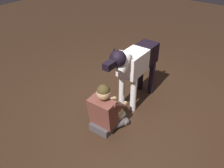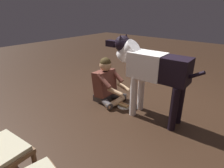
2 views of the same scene
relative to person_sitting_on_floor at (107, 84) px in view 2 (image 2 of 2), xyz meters
The scene contains 4 objects.
ground_plane 0.83m from the person_sitting_on_floor, 167.49° to the right, with size 15.11×15.11×0.00m, color #332015.
person_sitting_on_floor is the anchor object (origin of this frame).
large_dog 0.94m from the person_sitting_on_floor, behind, with size 1.52×0.35×1.22m.
hot_dog_on_plate 0.49m from the person_sitting_on_floor, behind, with size 0.22×0.22×0.06m.
Camera 2 is at (-1.29, 2.46, 1.59)m, focal length 29.88 mm.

